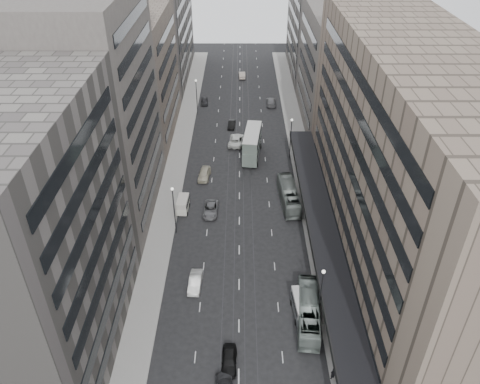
{
  "coord_description": "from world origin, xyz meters",
  "views": [
    {
      "loc": [
        0.17,
        -44.05,
        45.64
      ],
      "look_at": [
        0.11,
        15.69,
        5.07
      ],
      "focal_mm": 35.0,
      "sensor_mm": 36.0,
      "label": 1
    }
  ],
  "objects_px": {
    "vw_microbus": "(302,306)",
    "sedan_1": "(195,282)",
    "pedestrian": "(333,373)",
    "sedan_2": "(211,209)",
    "bus_near": "(308,311)",
    "sedan_0": "(229,360)",
    "double_decker": "(252,144)",
    "panel_van": "(183,204)",
    "bus_far": "(289,195)"
  },
  "relations": [
    {
      "from": "sedan_0",
      "to": "sedan_2",
      "type": "xyz_separation_m",
      "value": [
        -3.6,
        28.52,
        -0.02
      ]
    },
    {
      "from": "panel_van",
      "to": "vw_microbus",
      "type": "bearing_deg",
      "value": -49.23
    },
    {
      "from": "vw_microbus",
      "to": "sedan_0",
      "type": "xyz_separation_m",
      "value": [
        -8.91,
        -7.33,
        -0.73
      ]
    },
    {
      "from": "bus_far",
      "to": "sedan_2",
      "type": "distance_m",
      "value": 13.26
    },
    {
      "from": "bus_far",
      "to": "panel_van",
      "type": "distance_m",
      "value": 17.6
    },
    {
      "from": "sedan_0",
      "to": "bus_near",
      "type": "bearing_deg",
      "value": 34.74
    },
    {
      "from": "bus_far",
      "to": "sedan_0",
      "type": "height_order",
      "value": "bus_far"
    },
    {
      "from": "pedestrian",
      "to": "sedan_1",
      "type": "bearing_deg",
      "value": -78.12
    },
    {
      "from": "panel_van",
      "to": "sedan_0",
      "type": "distance_m",
      "value": 30.24
    },
    {
      "from": "double_decker",
      "to": "panel_van",
      "type": "distance_m",
      "value": 21.24
    },
    {
      "from": "sedan_0",
      "to": "sedan_1",
      "type": "relative_size",
      "value": 0.95
    },
    {
      "from": "bus_near",
      "to": "sedan_0",
      "type": "distance_m",
      "value": 11.56
    },
    {
      "from": "vw_microbus",
      "to": "panel_van",
      "type": "distance_m",
      "value": 27.67
    },
    {
      "from": "bus_far",
      "to": "pedestrian",
      "type": "bearing_deg",
      "value": 89.63
    },
    {
      "from": "bus_far",
      "to": "vw_microbus",
      "type": "xyz_separation_m",
      "value": [
        -0.41,
        -24.09,
        -0.05
      ]
    },
    {
      "from": "vw_microbus",
      "to": "pedestrian",
      "type": "distance_m",
      "value": 9.48
    },
    {
      "from": "sedan_2",
      "to": "pedestrian",
      "type": "relative_size",
      "value": 2.95
    },
    {
      "from": "bus_far",
      "to": "sedan_2",
      "type": "relative_size",
      "value": 2.14
    },
    {
      "from": "vw_microbus",
      "to": "sedan_2",
      "type": "relative_size",
      "value": 0.99
    },
    {
      "from": "sedan_1",
      "to": "vw_microbus",
      "type": "bearing_deg",
      "value": -16.15
    },
    {
      "from": "bus_far",
      "to": "vw_microbus",
      "type": "distance_m",
      "value": 24.09
    },
    {
      "from": "panel_van",
      "to": "sedan_0",
      "type": "relative_size",
      "value": 0.9
    },
    {
      "from": "pedestrian",
      "to": "double_decker",
      "type": "bearing_deg",
      "value": -117.93
    },
    {
      "from": "double_decker",
      "to": "sedan_0",
      "type": "xyz_separation_m",
      "value": [
        -3.47,
        -46.84,
        -2.2
      ]
    },
    {
      "from": "double_decker",
      "to": "sedan_2",
      "type": "relative_size",
      "value": 2.01
    },
    {
      "from": "bus_near",
      "to": "sedan_0",
      "type": "relative_size",
      "value": 2.48
    },
    {
      "from": "vw_microbus",
      "to": "sedan_1",
      "type": "distance_m",
      "value": 14.52
    },
    {
      "from": "double_decker",
      "to": "panel_van",
      "type": "xyz_separation_m",
      "value": [
        -11.6,
        -17.72,
        -1.63
      ]
    },
    {
      "from": "sedan_1",
      "to": "double_decker",
      "type": "bearing_deg",
      "value": 79.86
    },
    {
      "from": "bus_near",
      "to": "sedan_0",
      "type": "height_order",
      "value": "bus_near"
    },
    {
      "from": "sedan_0",
      "to": "sedan_1",
      "type": "height_order",
      "value": "sedan_1"
    },
    {
      "from": "bus_near",
      "to": "pedestrian",
      "type": "distance_m",
      "value": 8.48
    },
    {
      "from": "bus_far",
      "to": "sedan_1",
      "type": "distance_m",
      "value": 23.89
    },
    {
      "from": "sedan_0",
      "to": "sedan_1",
      "type": "distance_m",
      "value": 13.04
    },
    {
      "from": "vw_microbus",
      "to": "panel_van",
      "type": "height_order",
      "value": "vw_microbus"
    },
    {
      "from": "double_decker",
      "to": "pedestrian",
      "type": "bearing_deg",
      "value": -74.02
    },
    {
      "from": "panel_van",
      "to": "sedan_2",
      "type": "relative_size",
      "value": 0.76
    },
    {
      "from": "sedan_2",
      "to": "pedestrian",
      "type": "xyz_separation_m",
      "value": [
        14.87,
        -30.36,
        0.31
      ]
    },
    {
      "from": "vw_microbus",
      "to": "pedestrian",
      "type": "bearing_deg",
      "value": -80.35
    },
    {
      "from": "vw_microbus",
      "to": "sedan_2",
      "type": "distance_m",
      "value": 24.62
    },
    {
      "from": "sedan_2",
      "to": "bus_near",
      "type": "bearing_deg",
      "value": -57.19
    },
    {
      "from": "vw_microbus",
      "to": "sedan_1",
      "type": "bearing_deg",
      "value": 155.85
    },
    {
      "from": "sedan_1",
      "to": "sedan_2",
      "type": "bearing_deg",
      "value": 89.12
    },
    {
      "from": "bus_far",
      "to": "double_decker",
      "type": "height_order",
      "value": "double_decker"
    },
    {
      "from": "bus_near",
      "to": "bus_far",
      "type": "relative_size",
      "value": 0.98
    },
    {
      "from": "bus_near",
      "to": "sedan_0",
      "type": "xyz_separation_m",
      "value": [
        -9.57,
        -6.45,
        -0.75
      ]
    },
    {
      "from": "bus_far",
      "to": "bus_near",
      "type": "bearing_deg",
      "value": 86.84
    },
    {
      "from": "bus_near",
      "to": "vw_microbus",
      "type": "bearing_deg",
      "value": -47.69
    },
    {
      "from": "sedan_2",
      "to": "pedestrian",
      "type": "bearing_deg",
      "value": -61.92
    },
    {
      "from": "panel_van",
      "to": "sedan_1",
      "type": "bearing_deg",
      "value": -76.07
    }
  ]
}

